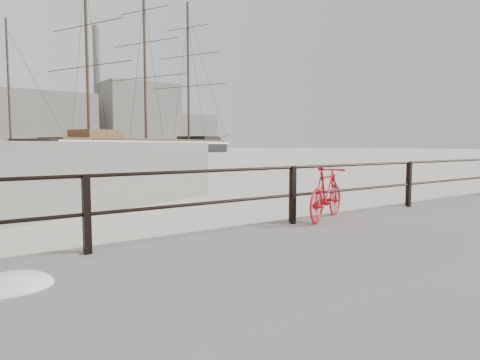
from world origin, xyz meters
TOP-DOWN VIEW (x-y plane):
  - ground at (0.00, 0.00)m, footprint 400.00×400.00m
  - guardrail at (0.00, -0.15)m, footprint 28.00×0.10m
  - bicycle at (-2.76, -0.25)m, footprint 1.58×0.86m
  - barque_black at (29.03, 79.44)m, footprint 69.06×46.39m
  - industrial_west at (20.00, 140.00)m, footprint 32.00×18.00m
  - industrial_mid at (55.00, 145.00)m, footprint 26.00×20.00m
  - industrial_east at (78.00, 150.00)m, footprint 20.00×16.00m
  - smokestack at (42.00, 150.00)m, footprint 2.80×2.80m

SIDE VIEW (x-z plane):
  - ground at x=0.00m, z-range 0.00..0.00m
  - barque_black at x=29.03m, z-range -18.45..18.45m
  - bicycle at x=-2.76m, z-range 0.35..1.33m
  - guardrail at x=0.00m, z-range 0.35..1.35m
  - industrial_east at x=78.00m, z-range 0.00..14.00m
  - industrial_west at x=20.00m, z-range 0.00..18.00m
  - industrial_mid at x=55.00m, z-range 0.00..24.00m
  - smokestack at x=42.00m, z-range 0.00..44.00m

